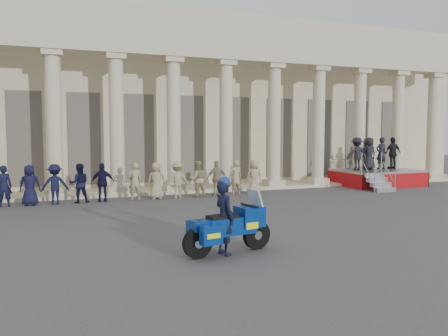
# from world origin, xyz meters

# --- Properties ---
(ground) EXTENTS (90.00, 90.00, 0.00)m
(ground) POSITION_xyz_m (0.00, 0.00, 0.00)
(ground) COLOR #3E3E41
(ground) RESTS_ON ground
(building) EXTENTS (40.00, 12.50, 9.00)m
(building) POSITION_xyz_m (-0.00, 14.74, 4.52)
(building) COLOR #C1B391
(building) RESTS_ON ground
(officer_rank) EXTENTS (17.61, 0.60, 1.59)m
(officer_rank) POSITION_xyz_m (-3.85, 6.43, 0.80)
(officer_rank) COLOR black
(officer_rank) RESTS_ON ground
(reviewing_stand) EXTENTS (4.24, 4.07, 2.60)m
(reviewing_stand) POSITION_xyz_m (12.18, 7.30, 1.35)
(reviewing_stand) COLOR gray
(reviewing_stand) RESTS_ON ground
(motorcycle) EXTENTS (2.28, 1.07, 1.47)m
(motorcycle) POSITION_xyz_m (0.02, -2.64, 0.64)
(motorcycle) COLOR black
(motorcycle) RESTS_ON ground
(rider) EXTENTS (0.52, 0.69, 1.81)m
(rider) POSITION_xyz_m (-0.11, -2.67, 0.90)
(rider) COLOR black
(rider) RESTS_ON ground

